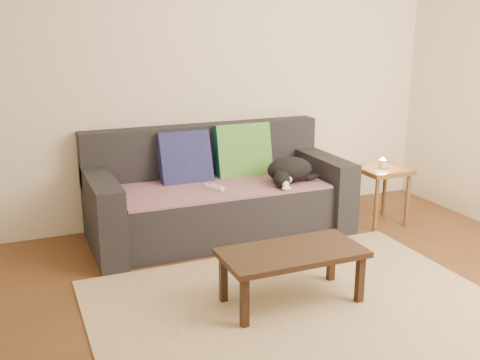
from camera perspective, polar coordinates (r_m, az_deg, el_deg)
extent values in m
plane|color=brown|center=(3.47, 7.09, -13.89)|extent=(4.50, 4.50, 0.00)
cube|color=beige|center=(4.87, -4.25, 10.84)|extent=(4.50, 0.04, 2.60)
cube|color=#232328|center=(4.63, -2.00, -3.19)|extent=(1.70, 0.78, 0.42)
cube|color=#232328|center=(4.88, -3.72, 3.06)|extent=(2.10, 0.18, 0.45)
cube|color=#232328|center=(4.38, -13.75, -3.53)|extent=(0.20, 0.90, 0.60)
cube|color=#232328|center=(5.00, 8.22, -0.83)|extent=(0.20, 0.90, 0.60)
cube|color=#47284C|center=(4.55, -1.94, -0.64)|extent=(1.66, 0.74, 0.02)
cube|color=#161047|center=(4.67, -5.60, 2.25)|extent=(0.43, 0.23, 0.44)
cube|color=#0C4D41|center=(4.84, 0.30, 2.81)|extent=(0.49, 0.22, 0.51)
ellipsoid|color=black|center=(4.64, 5.07, 1.07)|extent=(0.44, 0.36, 0.20)
sphere|color=black|center=(4.45, 4.27, 0.04)|extent=(0.16, 0.16, 0.13)
sphere|color=white|center=(4.42, 4.64, -0.39)|extent=(0.07, 0.07, 0.06)
ellipsoid|color=black|center=(4.68, 7.23, 0.31)|extent=(0.16, 0.08, 0.05)
cube|color=white|center=(4.44, -2.84, -0.73)|extent=(0.09, 0.15, 0.03)
cube|color=white|center=(4.43, -2.25, -0.75)|extent=(0.06, 0.15, 0.03)
cube|color=brown|center=(5.00, 14.26, 1.00)|extent=(0.40, 0.40, 0.04)
cylinder|color=brown|center=(4.85, 13.67, -2.50)|extent=(0.04, 0.04, 0.46)
cylinder|color=brown|center=(5.04, 16.63, -2.03)|extent=(0.04, 0.04, 0.46)
cylinder|color=brown|center=(5.10, 11.55, -1.48)|extent=(0.04, 0.04, 0.46)
cylinder|color=brown|center=(5.28, 14.45, -1.07)|extent=(0.04, 0.04, 0.46)
cylinder|color=beige|center=(4.98, 14.31, 1.61)|extent=(0.06, 0.06, 0.07)
sphere|color=#FFBF59|center=(4.97, 14.34, 2.11)|extent=(0.02, 0.02, 0.02)
cube|color=tan|center=(3.58, 5.88, -12.74)|extent=(2.50, 1.80, 0.01)
cube|color=black|center=(3.50, 5.33, -7.38)|extent=(0.89, 0.45, 0.04)
cube|color=black|center=(3.29, 0.46, -12.37)|extent=(0.04, 0.04, 0.32)
cube|color=black|center=(3.63, 12.08, -9.87)|extent=(0.04, 0.04, 0.32)
cube|color=black|center=(3.57, -1.70, -10.01)|extent=(0.04, 0.04, 0.32)
cube|color=black|center=(3.89, 9.25, -7.96)|extent=(0.04, 0.04, 0.32)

